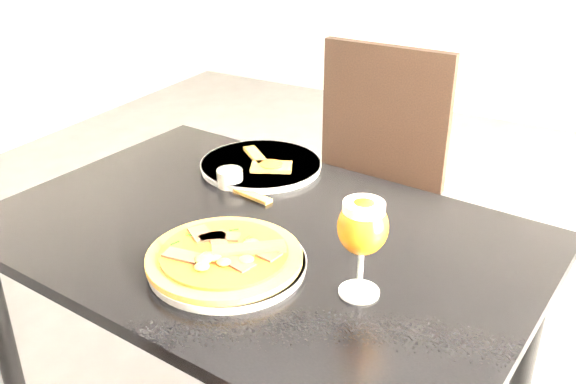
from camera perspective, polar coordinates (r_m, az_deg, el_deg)
The scene contains 9 objects.
dining_table at distance 1.47m, azimuth -2.67°, elevation -6.54°, with size 1.27×0.91×0.75m.
chair_far at distance 2.08m, azimuth 6.76°, elevation 0.15°, with size 0.46×0.46×0.99m.
plate_main at distance 1.29m, azimuth -5.42°, elevation -6.37°, with size 0.31×0.31×0.02m, color silver.
pizza at distance 1.29m, azimuth -5.62°, elevation -5.61°, with size 0.31×0.31×0.03m.
plate_second at distance 1.72m, azimuth -2.42°, elevation 2.40°, with size 0.32×0.32×0.02m, color silver.
crust_scraps at distance 1.70m, azimuth -1.95°, elevation 2.60°, with size 0.19×0.15×0.01m.
loose_crust at distance 1.57m, azimuth -3.17°, elevation -0.31°, with size 0.11×0.02×0.01m, color olive.
sauce_cup at distance 1.62m, azimuth -5.19°, elevation 1.33°, with size 0.07×0.07×0.04m.
beer_glass at distance 1.15m, azimuth 6.66°, elevation -3.17°, with size 0.09×0.09×0.20m.
Camera 1 is at (0.66, -1.20, 1.46)m, focal length 40.00 mm.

